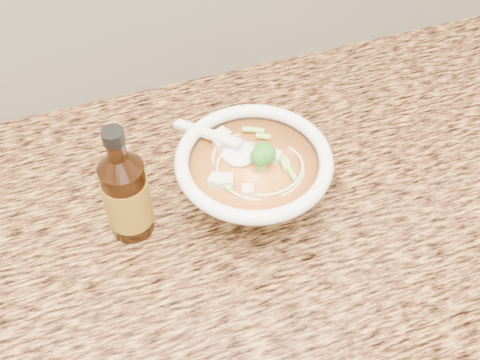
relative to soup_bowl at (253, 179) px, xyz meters
name	(u,v)px	position (x,y,z in m)	size (l,w,h in m)	color
counter_slab	(101,258)	(-0.23, -0.01, -0.07)	(4.00, 0.68, 0.04)	#A6823C
soup_bowl	(253,179)	(0.00, 0.00, 0.00)	(0.22, 0.23, 0.12)	white
hot_sauce_bottle	(126,195)	(-0.18, 0.01, 0.02)	(0.07, 0.07, 0.19)	#351707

